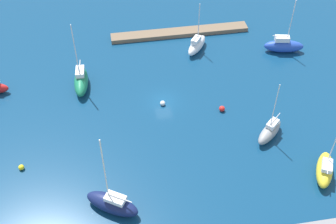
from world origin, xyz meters
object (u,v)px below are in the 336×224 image
pier_dock (180,32)px  sailboat_navy_mid_basin (112,203)px  mooring_buoy_red (222,109)px  mooring_buoy_yellow (21,167)px  sailboat_gray_inner_mooring (270,131)px  mooring_buoy_white (163,103)px  sailboat_white_far_south (197,45)px  sailboat_green_by_breakwater (81,81)px  sailboat_blue_near_pier (284,45)px  sailboat_yellow_lone_south (325,169)px

pier_dock → sailboat_navy_mid_basin: bearing=67.3°
pier_dock → mooring_buoy_red: mooring_buoy_red is taller
mooring_buoy_red → mooring_buoy_yellow: size_ratio=1.16×
pier_dock → mooring_buoy_red: bearing=96.5°
sailboat_gray_inner_mooring → mooring_buoy_white: sailboat_gray_inner_mooring is taller
sailboat_white_far_south → mooring_buoy_yellow: 36.01m
sailboat_green_by_breakwater → mooring_buoy_yellow: sailboat_green_by_breakwater is taller
sailboat_blue_near_pier → mooring_buoy_white: bearing=-144.4°
sailboat_green_by_breakwater → sailboat_gray_inner_mooring: 29.91m
sailboat_green_by_breakwater → mooring_buoy_white: size_ratio=15.40×
sailboat_navy_mid_basin → mooring_buoy_white: sailboat_navy_mid_basin is taller
pier_dock → mooring_buoy_red: 21.37m
sailboat_yellow_lone_south → sailboat_gray_inner_mooring: bearing=58.2°
pier_dock → mooring_buoy_white: size_ratio=33.15×
mooring_buoy_red → sailboat_blue_near_pier: bearing=-138.0°
sailboat_yellow_lone_south → sailboat_blue_near_pier: sailboat_blue_near_pier is taller
sailboat_blue_near_pier → mooring_buoy_red: size_ratio=11.44×
sailboat_white_far_south → mooring_buoy_red: (-0.44, 15.79, -0.71)m
sailboat_blue_near_pier → mooring_buoy_white: sailboat_blue_near_pier is taller
sailboat_blue_near_pier → mooring_buoy_yellow: size_ratio=13.32×
sailboat_yellow_lone_south → sailboat_gray_inner_mooring: (4.62, -7.74, -0.11)m
sailboat_yellow_lone_south → pier_dock: bearing=46.5°
pier_dock → sailboat_white_far_south: sailboat_white_far_south is taller
sailboat_gray_inner_mooring → pier_dock: bearing=-117.0°
sailboat_white_far_south → sailboat_green_by_breakwater: bearing=144.9°
pier_dock → sailboat_navy_mid_basin: (14.97, 35.85, 0.84)m
sailboat_blue_near_pier → mooring_buoy_red: bearing=-126.4°
sailboat_navy_mid_basin → sailboat_green_by_breakwater: bearing=-50.1°
mooring_buoy_red → mooring_buoy_yellow: 29.46m
mooring_buoy_red → sailboat_green_by_breakwater: bearing=-23.8°
mooring_buoy_red → mooring_buoy_white: (8.55, -2.74, -0.05)m
sailboat_green_by_breakwater → sailboat_white_far_south: 21.18m
sailboat_blue_near_pier → sailboat_navy_mid_basin: (31.72, 27.55, -0.04)m
sailboat_white_far_south → pier_dock: bearing=56.2°
sailboat_navy_mid_basin → pier_dock: bearing=-80.3°
sailboat_blue_near_pier → sailboat_green_by_breakwater: bearing=-162.1°
sailboat_navy_mid_basin → mooring_buoy_white: size_ratio=16.03×
sailboat_navy_mid_basin → mooring_buoy_red: bearing=-107.6°
sailboat_blue_near_pier → sailboat_white_far_south: 15.06m
sailboat_green_by_breakwater → sailboat_blue_near_pier: 35.09m
sailboat_white_far_south → mooring_buoy_yellow: (28.31, 22.23, -0.77)m
pier_dock → sailboat_yellow_lone_south: sailboat_yellow_lone_south is taller
sailboat_white_far_south → mooring_buoy_white: size_ratio=11.74×
sailboat_yellow_lone_south → mooring_buoy_red: (9.80, -13.96, -0.77)m
sailboat_white_far_south → mooring_buoy_white: sailboat_white_far_south is taller
mooring_buoy_red → mooring_buoy_white: mooring_buoy_red is taller
sailboat_blue_near_pier → sailboat_gray_inner_mooring: 21.25m
sailboat_white_far_south → mooring_buoy_red: sailboat_white_far_south is taller
sailboat_navy_mid_basin → sailboat_gray_inner_mooring: sailboat_navy_mid_basin is taller
sailboat_green_by_breakwater → sailboat_blue_near_pier: sailboat_green_by_breakwater is taller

